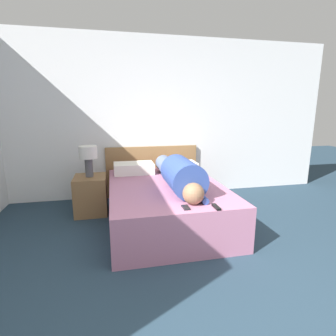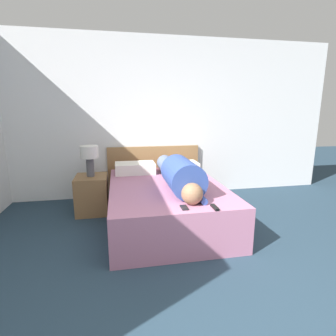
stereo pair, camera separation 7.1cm
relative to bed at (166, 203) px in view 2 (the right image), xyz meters
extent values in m
cube|color=white|center=(0.13, 1.19, 1.05)|extent=(6.02, 0.06, 2.60)
cube|color=#B2708E|center=(0.00, 0.00, 0.00)|extent=(1.42, 2.01, 0.50)
cube|color=olive|center=(0.00, 1.12, 0.17)|extent=(1.54, 0.04, 0.85)
cube|color=brown|center=(-0.98, 0.51, 0.01)|extent=(0.44, 0.50, 0.53)
cylinder|color=#4C4C51|center=(-0.98, 0.51, 0.41)|extent=(0.11, 0.11, 0.26)
cylinder|color=silver|center=(-0.98, 0.51, 0.63)|extent=(0.25, 0.25, 0.17)
sphere|color=#936B4C|center=(0.13, -0.77, 0.36)|extent=(0.22, 0.22, 0.22)
cylinder|color=#334C99|center=(0.13, -0.36, 0.45)|extent=(0.39, 0.69, 0.39)
cylinder|color=slate|center=(0.13, 0.40, 0.38)|extent=(0.25, 0.82, 0.25)
cylinder|color=#334C99|center=(0.25, -0.72, 0.29)|extent=(0.07, 0.22, 0.07)
cube|color=silver|center=(-0.35, 0.70, 0.33)|extent=(0.59, 0.37, 0.16)
cube|color=silver|center=(0.35, 0.70, 0.32)|extent=(0.56, 0.37, 0.14)
cube|color=black|center=(0.32, -0.93, 0.26)|extent=(0.04, 0.15, 0.02)
cube|color=black|center=(0.02, -0.86, 0.26)|extent=(0.06, 0.13, 0.01)
camera|label=1|loc=(-0.66, -3.19, 1.20)|focal=28.00mm
camera|label=2|loc=(-0.59, -3.20, 1.20)|focal=28.00mm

